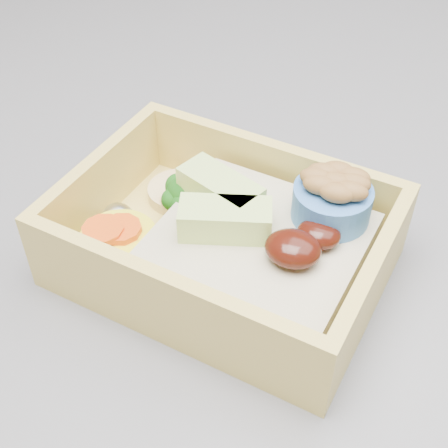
% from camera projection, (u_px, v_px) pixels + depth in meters
% --- Properties ---
extents(island, '(1.24, 0.84, 0.92)m').
position_uv_depth(island, '(271.00, 446.00, 0.79)').
color(island, brown).
rests_on(island, ground).
extents(bento_box, '(0.21, 0.17, 0.07)m').
position_uv_depth(bento_box, '(235.00, 240.00, 0.37)').
color(bento_box, '#D5BA58').
rests_on(bento_box, island).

